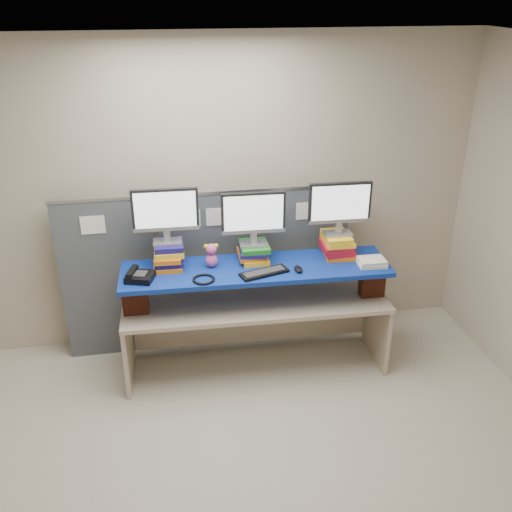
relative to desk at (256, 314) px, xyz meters
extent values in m
cube|color=#BBAE9A|center=(-0.36, -1.32, 0.85)|extent=(5.00, 4.00, 2.80)
cube|color=beige|center=(-0.36, -1.32, -0.54)|extent=(5.00, 4.00, 0.01)
cube|color=silver|center=(-0.36, -1.32, 2.25)|extent=(5.00, 4.00, 0.01)
cube|color=#42484E|center=(-1.23, 0.46, 0.20)|extent=(0.85, 0.05, 1.50)
cube|color=#42484E|center=(-0.36, 0.46, 0.20)|extent=(0.85, 0.05, 1.50)
cube|color=#42484E|center=(0.51, 0.46, 0.20)|extent=(0.85, 0.05, 1.50)
cube|color=#ABADB2|center=(-0.36, 0.46, 0.97)|extent=(2.60, 0.06, 0.03)
cube|color=white|center=(-1.31, 0.43, 0.75)|extent=(0.20, 0.00, 0.16)
cube|color=white|center=(-0.51, 0.43, 0.75)|extent=(0.20, 0.00, 0.16)
cube|color=white|center=(-0.26, 0.43, 0.75)|extent=(0.20, 0.00, 0.16)
cube|color=white|center=(0.54, 0.43, 0.75)|extent=(0.20, 0.00, 0.16)
cube|color=#B9A68D|center=(0.00, 0.00, 0.12)|extent=(2.27, 0.73, 0.04)
cube|color=#B9A68D|center=(-1.10, 0.04, -0.22)|extent=(0.06, 0.61, 0.65)
cube|color=#B9A68D|center=(1.10, -0.04, -0.22)|extent=(0.06, 0.61, 0.65)
cube|color=maroon|center=(-1.00, -0.02, 0.28)|extent=(0.21, 0.12, 0.28)
cube|color=maroon|center=(1.00, -0.08, 0.28)|extent=(0.21, 0.12, 0.28)
cube|color=navy|center=(0.00, 0.00, 0.44)|extent=(2.24, 0.63, 0.04)
cube|color=orange|center=(-0.72, 0.14, 0.48)|extent=(0.24, 0.30, 0.04)
cube|color=navy|center=(-0.71, 0.15, 0.52)|extent=(0.24, 0.29, 0.04)
cube|color=orange|center=(-0.71, 0.14, 0.56)|extent=(0.23, 0.30, 0.04)
cube|color=yellow|center=(-0.70, 0.14, 0.60)|extent=(0.24, 0.28, 0.05)
cube|color=navy|center=(-0.70, 0.14, 0.65)|extent=(0.24, 0.27, 0.05)
cube|color=yellow|center=(0.01, 0.12, 0.48)|extent=(0.22, 0.26, 0.04)
cube|color=orange|center=(-0.01, 0.13, 0.52)|extent=(0.24, 0.28, 0.03)
cube|color=navy|center=(-0.01, 0.13, 0.55)|extent=(0.24, 0.30, 0.03)
cube|color=#1E7324|center=(0.01, 0.13, 0.59)|extent=(0.24, 0.29, 0.04)
cube|color=orange|center=(0.73, 0.10, 0.47)|extent=(0.26, 0.30, 0.03)
cube|color=#AE1324|center=(0.73, 0.10, 0.52)|extent=(0.25, 0.29, 0.05)
cube|color=#AE1324|center=(0.71, 0.09, 0.56)|extent=(0.26, 0.28, 0.04)
cube|color=yellow|center=(0.73, 0.10, 0.60)|extent=(0.23, 0.29, 0.04)
cube|color=yellow|center=(0.72, 0.10, 0.64)|extent=(0.21, 0.29, 0.04)
cube|color=#959599|center=(-0.71, 0.14, 0.68)|extent=(0.24, 0.16, 0.02)
cube|color=#959599|center=(-0.71, 0.14, 0.73)|extent=(0.05, 0.04, 0.09)
cube|color=black|center=(-0.71, 0.14, 0.96)|extent=(0.53, 0.05, 0.35)
cube|color=silver|center=(-0.71, 0.12, 0.96)|extent=(0.48, 0.02, 0.31)
cube|color=#959599|center=(0.00, 0.12, 0.61)|extent=(0.24, 0.16, 0.02)
cube|color=#959599|center=(0.00, 0.12, 0.67)|extent=(0.05, 0.04, 0.09)
cube|color=black|center=(0.00, 0.12, 0.89)|extent=(0.53, 0.05, 0.35)
cube|color=silver|center=(0.00, 0.10, 0.89)|extent=(0.48, 0.02, 0.31)
cube|color=#959599|center=(0.72, 0.10, 0.66)|extent=(0.24, 0.16, 0.02)
cube|color=#959599|center=(0.72, 0.10, 0.72)|extent=(0.05, 0.04, 0.09)
cube|color=black|center=(0.72, 0.10, 0.94)|extent=(0.53, 0.05, 0.35)
cube|color=silver|center=(0.72, 0.08, 0.94)|extent=(0.48, 0.02, 0.31)
cube|color=black|center=(0.04, -0.14, 0.47)|extent=(0.42, 0.24, 0.02)
cube|color=#2E2E31|center=(0.04, -0.14, 0.48)|extent=(0.36, 0.18, 0.00)
ellipsoid|color=black|center=(0.33, -0.14, 0.48)|extent=(0.06, 0.12, 0.04)
cube|color=black|center=(-0.94, -0.06, 0.48)|extent=(0.25, 0.24, 0.05)
cube|color=#2E2E31|center=(-0.94, -0.06, 0.51)|extent=(0.13, 0.13, 0.01)
cube|color=black|center=(-1.00, -0.05, 0.53)|extent=(0.10, 0.19, 0.04)
torus|color=black|center=(-0.45, -0.16, 0.47)|extent=(0.22, 0.22, 0.02)
ellipsoid|color=#DA5398|center=(-0.36, 0.07, 0.51)|extent=(0.10, 0.09, 0.11)
sphere|color=#DA5398|center=(-0.36, 0.07, 0.62)|extent=(0.09, 0.09, 0.09)
sphere|color=gold|center=(-0.40, 0.07, 0.64)|extent=(0.04, 0.04, 0.04)
sphere|color=gold|center=(-0.32, 0.07, 0.64)|extent=(0.04, 0.04, 0.04)
cube|color=#ECE4C9|center=(0.95, -0.14, 0.47)|extent=(0.23, 0.19, 0.03)
cube|color=#ECE4C9|center=(0.95, -0.14, 0.50)|extent=(0.23, 0.18, 0.03)
camera|label=1|loc=(-0.75, -4.15, 2.57)|focal=40.00mm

